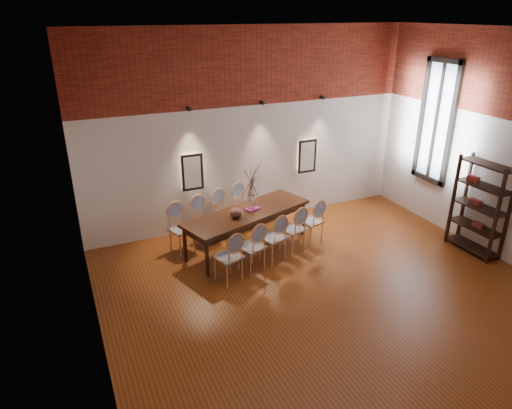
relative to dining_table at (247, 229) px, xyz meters
name	(u,v)px	position (x,y,z in m)	size (l,w,h in m)	color
floor	(342,306)	(0.58, -2.37, -0.39)	(7.00, 7.00, 0.02)	brown
ceiling	(366,31)	(0.58, -2.37, 3.63)	(7.00, 7.00, 0.02)	silver
wall_back	(250,129)	(0.58, 1.18, 1.62)	(7.00, 0.10, 4.00)	silver
wall_left	(82,233)	(-2.97, -2.37, 1.62)	(0.10, 7.00, 4.00)	silver
brick_band_back	(251,66)	(0.58, 1.11, 2.88)	(7.00, 0.02, 1.50)	maroon
brick_band_left	(71,119)	(-2.90, -2.37, 2.88)	(0.02, 7.00, 1.50)	maroon
niche_left	(192,172)	(-0.72, 1.08, 0.93)	(0.36, 0.06, 0.66)	#FFEAC6
niche_right	(306,156)	(1.88, 1.08, 0.93)	(0.36, 0.06, 0.66)	#FFEAC6
spot_fixture_left	(189,109)	(-0.72, 1.05, 2.17)	(0.08, 0.08, 0.10)	black
spot_fixture_mid	(262,103)	(0.78, 1.05, 2.17)	(0.08, 0.08, 0.10)	black
spot_fixture_right	(322,97)	(2.18, 1.05, 2.17)	(0.08, 0.08, 0.10)	black
window_glass	(437,122)	(4.04, -0.37, 1.77)	(0.02, 0.78, 2.38)	silver
window_frame	(436,122)	(4.02, -0.37, 1.77)	(0.08, 0.90, 2.50)	black
window_mullion	(436,122)	(4.02, -0.37, 1.77)	(0.06, 0.06, 2.40)	black
dining_table	(247,229)	(0.00, 0.00, 0.00)	(2.57, 0.83, 0.75)	#36190C
chair_near_a	(228,256)	(-0.77, -0.98, 0.09)	(0.44, 0.44, 0.94)	#E39E6A
chair_near_b	(251,246)	(-0.28, -0.82, 0.09)	(0.44, 0.44, 0.94)	#E39E6A
chair_near_c	(273,237)	(0.21, -0.66, 0.09)	(0.44, 0.44, 0.94)	#E39E6A
chair_near_d	(292,229)	(0.70, -0.50, 0.09)	(0.44, 0.44, 0.94)	#E39E6A
chair_near_e	(311,221)	(1.19, -0.34, 0.09)	(0.44, 0.44, 0.94)	#E39E6A
chair_far_a	(182,229)	(-1.19, 0.34, 0.09)	(0.44, 0.44, 0.94)	#E39E6A
chair_far_b	(204,221)	(-0.70, 0.50, 0.09)	(0.44, 0.44, 0.94)	#E39E6A
chair_far_c	(225,214)	(-0.21, 0.66, 0.09)	(0.44, 0.44, 0.94)	#E39E6A
chair_far_d	(244,207)	(0.28, 0.82, 0.09)	(0.44, 0.44, 0.94)	#E39E6A
chair_far_e	(262,201)	(0.77, 0.98, 0.09)	(0.44, 0.44, 0.94)	#E39E6A
vase	(252,203)	(0.11, 0.03, 0.53)	(0.14, 0.14, 0.30)	silver
dried_branches	(252,180)	(0.11, 0.03, 0.98)	(0.50, 0.50, 0.70)	#48352C
bowl	(236,213)	(-0.28, -0.14, 0.46)	(0.24, 0.24, 0.18)	brown
book	(252,209)	(0.12, 0.04, 0.39)	(0.26, 0.18, 0.03)	#80125D
shelving_rack	(480,207)	(3.86, -1.88, 0.53)	(0.38, 1.00, 1.80)	black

